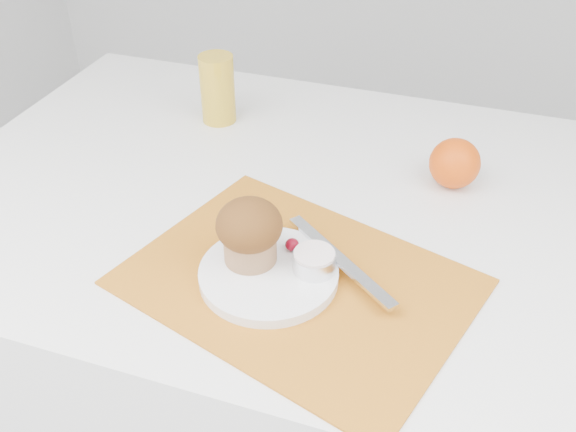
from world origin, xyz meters
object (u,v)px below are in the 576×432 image
(orange, at_px, (455,163))
(table, at_px, (302,356))
(juice_glass, at_px, (218,89))
(plate, at_px, (269,274))
(muffin, at_px, (249,231))

(orange, bearing_deg, table, -153.40)
(table, distance_m, orange, 0.48)
(juice_glass, bearing_deg, table, -39.38)
(orange, bearing_deg, juice_glass, 169.58)
(table, height_order, plate, plate)
(table, bearing_deg, muffin, -95.58)
(table, height_order, juice_glass, juice_glass)
(table, relative_size, juice_glass, 9.47)
(orange, bearing_deg, muffin, -128.10)
(table, distance_m, muffin, 0.48)
(table, distance_m, juice_glass, 0.53)
(juice_glass, bearing_deg, plate, -58.29)
(juice_glass, bearing_deg, orange, -10.42)
(plate, xyz_separation_m, juice_glass, (-0.24, 0.39, 0.05))
(table, xyz_separation_m, juice_glass, (-0.23, 0.19, 0.44))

